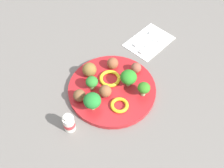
{
  "coord_description": "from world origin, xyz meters",
  "views": [
    {
      "loc": [
        -0.41,
        -0.31,
        0.71
      ],
      "look_at": [
        0.0,
        0.0,
        0.04
      ],
      "focal_mm": 43.46,
      "sensor_mm": 36.0,
      "label": 1
    }
  ],
  "objects": [
    {
      "name": "broccoli_floret_front_right",
      "position": [
        -0.04,
        0.05,
        0.05
      ],
      "size": [
        0.04,
        0.04,
        0.05
      ],
      "color": "#9BCF74",
      "rests_on": "plate"
    },
    {
      "name": "napkin",
      "position": [
        0.26,
        0.03,
        0.0
      ],
      "size": [
        0.18,
        0.14,
        0.01
      ],
      "primitive_type": "cube",
      "rotation": [
        0.0,
        0.0,
        -0.11
      ],
      "color": "white",
      "rests_on": "ground_plane"
    },
    {
      "name": "plate",
      "position": [
        0.0,
        0.0,
        0.01
      ],
      "size": [
        0.28,
        0.28,
        0.02
      ],
      "primitive_type": "cylinder",
      "color": "red",
      "rests_on": "ground_plane"
    },
    {
      "name": "ground_plane",
      "position": [
        0.0,
        0.0,
        0.0
      ],
      "size": [
        4.0,
        4.0,
        0.0
      ],
      "primitive_type": "plane",
      "color": "slate"
    },
    {
      "name": "knife",
      "position": [
        0.27,
        0.01,
        0.01
      ],
      "size": [
        0.15,
        0.03,
        0.01
      ],
      "color": "white",
      "rests_on": "napkin"
    },
    {
      "name": "meatball_front_right",
      "position": [
        0.0,
        0.09,
        0.04
      ],
      "size": [
        0.05,
        0.05,
        0.05
      ],
      "primitive_type": "sphere",
      "color": "brown",
      "rests_on": "plate"
    },
    {
      "name": "fork",
      "position": [
        0.27,
        0.04,
        0.01
      ],
      "size": [
        0.12,
        0.04,
        0.01
      ],
      "color": "silver",
      "rests_on": "napkin"
    },
    {
      "name": "broccoli_floret_mid_right",
      "position": [
        0.04,
        -0.03,
        0.05
      ],
      "size": [
        0.05,
        0.05,
        0.06
      ],
      "color": "#A2BB78",
      "rests_on": "plate"
    },
    {
      "name": "broccoli_floret_back_left",
      "position": [
        -0.09,
        0.0,
        0.05
      ],
      "size": [
        0.05,
        0.05,
        0.06
      ],
      "color": "#9DC878",
      "rests_on": "plate"
    },
    {
      "name": "pepper_ring_near_rim",
      "position": [
        -0.04,
        -0.06,
        0.02
      ],
      "size": [
        0.07,
        0.07,
        0.01
      ],
      "primitive_type": "torus",
      "rotation": [
        0.0,
        0.0,
        3.55
      ],
      "color": "yellow",
      "rests_on": "plate"
    },
    {
      "name": "meatball_near_rim",
      "position": [
        -0.03,
        -0.0,
        0.04
      ],
      "size": [
        0.04,
        0.04,
        0.04
      ],
      "primitive_type": "sphere",
      "color": "brown",
      "rests_on": "plate"
    },
    {
      "name": "yogurt_bottle",
      "position": [
        -0.18,
        0.02,
        0.03
      ],
      "size": [
        0.03,
        0.03,
        0.07
      ],
      "color": "white",
      "rests_on": "ground_plane"
    },
    {
      "name": "pepper_ring_back_right",
      "position": [
        0.02,
        0.03,
        0.02
      ],
      "size": [
        0.1,
        0.1,
        0.01
      ],
      "primitive_type": "torus",
      "rotation": [
        0.0,
        0.0,
        2.32
      ],
      "color": "yellow",
      "rests_on": "plate"
    },
    {
      "name": "meatball_far_rim",
      "position": [
        0.1,
        -0.02,
        0.03
      ],
      "size": [
        0.03,
        0.03,
        0.03
      ],
      "primitive_type": "sphere",
      "color": "brown",
      "rests_on": "plate"
    },
    {
      "name": "meatball_mid_left",
      "position": [
        0.07,
        0.05,
        0.04
      ],
      "size": [
        0.04,
        0.04,
        0.04
      ],
      "primitive_type": "sphere",
      "color": "brown",
      "rests_on": "plate"
    },
    {
      "name": "meatball_center",
      "position": [
        -0.09,
        0.05,
        0.04
      ],
      "size": [
        0.04,
        0.04,
        0.04
      ],
      "primitive_type": "sphere",
      "color": "brown",
      "rests_on": "plate"
    },
    {
      "name": "broccoli_floret_far_rim",
      "position": [
        0.04,
        -0.09,
        0.05
      ],
      "size": [
        0.04,
        0.04,
        0.05
      ],
      "color": "#91BC77",
      "rests_on": "plate"
    }
  ]
}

